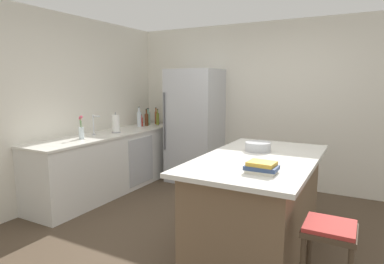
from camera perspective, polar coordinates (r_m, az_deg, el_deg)
The scene contains 18 objects.
ground_plane at distance 3.63m, azimuth 3.80°, elevation -18.60°, with size 7.20×7.20×0.00m, color #4C3D2D.
wall_rear at distance 5.37m, azimuth 14.07°, elevation 4.56°, with size 6.00×0.10×2.60m, color silver.
wall_left at distance 4.80m, azimuth -23.70°, elevation 3.64°, with size 0.10×6.00×2.60m, color silver.
counter_run_left at distance 5.17m, azimuth -13.98°, elevation -5.11°, with size 0.66×2.72×0.90m.
kitchen_island at distance 3.42m, azimuth 11.46°, elevation -11.83°, with size 1.07×1.92×0.93m.
refrigerator at distance 5.47m, azimuth 0.50°, elevation 1.07°, with size 0.82×0.73×1.88m.
bar_stool at distance 2.64m, azimuth 22.87°, elevation -17.06°, with size 0.36×0.36×0.67m.
sink_faucet at distance 4.90m, azimuth -16.77°, elevation 1.25°, with size 0.15×0.05×0.30m.
flower_vase at distance 4.64m, azimuth -18.83°, elevation 0.22°, with size 0.07×0.07×0.32m.
paper_towel_roll at distance 5.09m, azimuth -13.20°, elevation 1.38°, with size 0.14×0.14×0.31m.
vinegar_bottle at distance 6.04m, azimuth -6.31°, elevation 2.58°, with size 0.05×0.05×0.30m.
olive_oil_bottle at distance 5.91m, azimuth -6.03°, elevation 2.36°, with size 0.06×0.06×0.29m.
gin_bottle at distance 5.92m, azimuth -7.69°, elevation 2.42°, with size 0.08×0.08×0.30m.
syrup_bottle at distance 5.81m, azimuth -7.96°, elevation 2.23°, with size 0.07×0.07×0.30m.
hot_sauce_bottle at distance 5.77m, azimuth -8.84°, elevation 1.85°, with size 0.05×0.05×0.21m.
soda_bottle at distance 5.68m, azimuth -9.24°, elevation 2.33°, with size 0.07×0.07×0.35m.
cookbook_stack at distance 2.72m, azimuth 12.09°, elevation -6.07°, with size 0.26×0.19×0.09m.
mixing_bowl at distance 3.57m, azimuth 11.49°, elevation -2.51°, with size 0.27×0.27×0.09m.
Camera 1 is at (1.33, -2.94, 1.66)m, focal length 30.46 mm.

